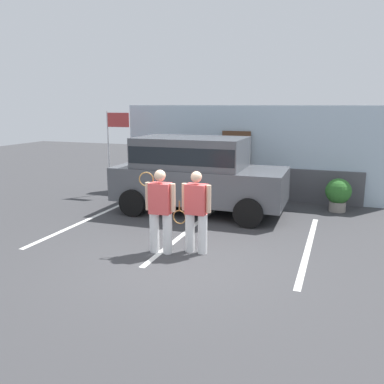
# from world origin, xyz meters

# --- Properties ---
(ground_plane) EXTENTS (40.00, 40.00, 0.00)m
(ground_plane) POSITION_xyz_m (0.00, 0.00, 0.00)
(ground_plane) COLOR #38383A
(parking_stripe_0) EXTENTS (0.12, 4.40, 0.01)m
(parking_stripe_0) POSITION_xyz_m (-3.28, 1.50, 0.00)
(parking_stripe_0) COLOR silver
(parking_stripe_0) RESTS_ON ground_plane
(parking_stripe_1) EXTENTS (0.12, 4.40, 0.01)m
(parking_stripe_1) POSITION_xyz_m (-0.51, 1.50, 0.00)
(parking_stripe_1) COLOR silver
(parking_stripe_1) RESTS_ON ground_plane
(parking_stripe_2) EXTENTS (0.12, 4.40, 0.01)m
(parking_stripe_2) POSITION_xyz_m (2.25, 1.50, 0.00)
(parking_stripe_2) COLOR silver
(parking_stripe_2) RESTS_ON ground_plane
(house_frontage) EXTENTS (8.22, 0.40, 2.88)m
(house_frontage) POSITION_xyz_m (-0.01, 5.72, 1.35)
(house_frontage) COLOR silver
(house_frontage) RESTS_ON ground_plane
(parked_suv) EXTENTS (4.63, 2.22, 2.05)m
(parked_suv) POSITION_xyz_m (-0.92, 3.38, 1.15)
(parked_suv) COLOR #4C4F54
(parked_suv) RESTS_ON ground_plane
(tennis_player_man) EXTENTS (0.76, 0.29, 1.68)m
(tennis_player_man) POSITION_xyz_m (-0.51, 0.15, 0.88)
(tennis_player_man) COLOR white
(tennis_player_man) RESTS_ON ground_plane
(tennis_player_woman) EXTENTS (0.87, 0.27, 1.65)m
(tennis_player_woman) POSITION_xyz_m (0.14, 0.40, 0.85)
(tennis_player_woman) COLOR white
(tennis_player_woman) RESTS_ON ground_plane
(potted_plant_by_porch) EXTENTS (0.70, 0.70, 0.92)m
(potted_plant_by_porch) POSITION_xyz_m (2.75, 4.79, 0.51)
(potted_plant_by_porch) COLOR gray
(potted_plant_by_porch) RESTS_ON ground_plane
(flag_pole) EXTENTS (0.80, 0.05, 2.70)m
(flag_pole) POSITION_xyz_m (-4.20, 4.62, 1.89)
(flag_pole) COLOR silver
(flag_pole) RESTS_ON ground_plane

